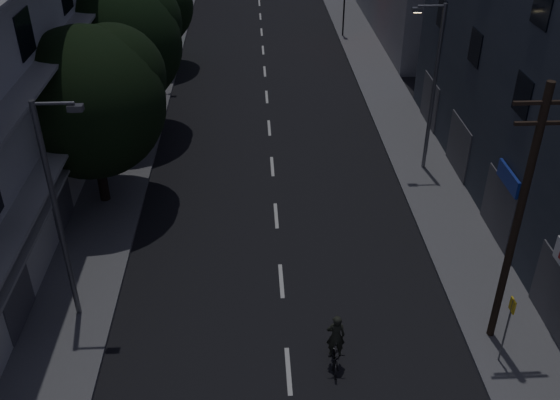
{
  "coord_description": "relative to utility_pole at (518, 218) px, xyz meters",
  "views": [
    {
      "loc": [
        -0.95,
        -7.42,
        15.14
      ],
      "look_at": [
        0.0,
        12.0,
        3.0
      ],
      "focal_mm": 40.0,
      "sensor_mm": 36.0,
      "label": 1
    }
  ],
  "objects": [
    {
      "name": "ground",
      "position": [
        -6.9,
        17.32,
        -4.87
      ],
      "size": [
        160.0,
        160.0,
        0.0
      ],
      "primitive_type": "plane",
      "color": "black",
      "rests_on": "ground"
    },
    {
      "name": "sidewalk_left",
      "position": [
        -14.4,
        17.32,
        -4.79
      ],
      "size": [
        3.0,
        90.0,
        0.15
      ],
      "primitive_type": "cube",
      "color": "#565659",
      "rests_on": "ground"
    },
    {
      "name": "sidewalk_right",
      "position": [
        0.6,
        17.32,
        -4.79
      ],
      "size": [
        3.0,
        90.0,
        0.15
      ],
      "primitive_type": "cube",
      "color": "#565659",
      "rests_on": "ground"
    },
    {
      "name": "lane_markings",
      "position": [
        -6.9,
        23.57,
        -4.86
      ],
      "size": [
        0.15,
        60.5,
        0.01
      ],
      "color": "beige",
      "rests_on": "ground"
    },
    {
      "name": "tree_near",
      "position": [
        -14.56,
        9.44,
        0.23
      ],
      "size": [
        6.41,
        6.41,
        7.9
      ],
      "color": "black",
      "rests_on": "sidewalk_left"
    },
    {
      "name": "tree_mid",
      "position": [
        -14.61,
        16.59,
        0.43
      ],
      "size": [
        6.7,
        6.7,
        8.24
      ],
      "color": "black",
      "rests_on": "sidewalk_left"
    },
    {
      "name": "tree_far",
      "position": [
        -14.3,
        27.05,
        -0.36
      ],
      "size": [
        5.62,
        5.62,
        6.95
      ],
      "color": "black",
      "rests_on": "sidewalk_left"
    },
    {
      "name": "traffic_signal_far_left",
      "position": [
        -13.47,
        32.8,
        -1.77
      ],
      "size": [
        0.28,
        0.37,
        4.1
      ],
      "color": "black",
      "rests_on": "sidewalk_left"
    },
    {
      "name": "street_lamp_left_near",
      "position": [
        -14.01,
        1.78,
        -0.27
      ],
      "size": [
        1.51,
        0.25,
        8.0
      ],
      "color": "#55565C",
      "rests_on": "sidewalk_left"
    },
    {
      "name": "street_lamp_right",
      "position": [
        0.47,
        11.67,
        -0.27
      ],
      "size": [
        1.51,
        0.25,
        8.0
      ],
      "color": "#5C5E64",
      "rests_on": "sidewalk_right"
    },
    {
      "name": "street_lamp_left_far",
      "position": [
        -14.14,
        23.46,
        -0.27
      ],
      "size": [
        1.51,
        0.25,
        8.0
      ],
      "color": "#54555B",
      "rests_on": "sidewalk_left"
    },
    {
      "name": "utility_pole",
      "position": [
        0.0,
        0.0,
        0.0
      ],
      "size": [
        1.8,
        0.24,
        9.0
      ],
      "color": "black",
      "rests_on": "sidewalk_right"
    },
    {
      "name": "bus_stop_sign",
      "position": [
        -0.12,
        -1.16,
        -2.98
      ],
      "size": [
        0.06,
        0.35,
        2.52
      ],
      "color": "#595B60",
      "rests_on": "sidewalk_right"
    },
    {
      "name": "cyclist",
      "position": [
        -5.42,
        -0.95,
        -4.18
      ],
      "size": [
        0.64,
        1.63,
        2.04
      ],
      "rotation": [
        0.0,
        0.0,
        -0.05
      ],
      "color": "black",
      "rests_on": "ground"
    }
  ]
}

